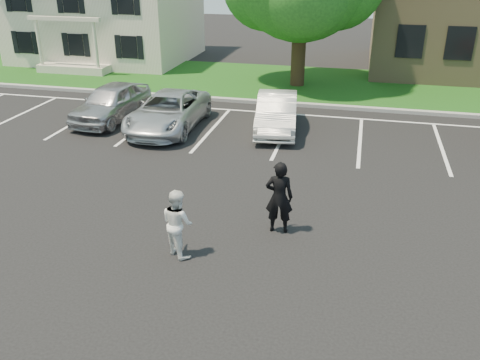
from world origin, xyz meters
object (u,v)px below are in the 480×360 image
object	(u,v)px
man_black_suit	(279,197)
car_silver_minivan	(168,111)
car_white_sedan	(277,113)
car_silver_west	(111,102)
man_white_shirt	(178,223)

from	to	relation	value
man_black_suit	car_silver_minivan	world-z (taller)	man_black_suit
car_silver_minivan	car_white_sedan	size ratio (longest dim) A/B	1.17
car_silver_minivan	car_white_sedan	bearing A→B (deg)	9.84
man_black_suit	car_white_sedan	bearing A→B (deg)	-85.49
car_silver_west	car_silver_minivan	xyz separation A→B (m)	(2.61, -0.48, -0.05)
car_silver_west	car_silver_minivan	size ratio (longest dim) A/B	0.88
car_white_sedan	man_black_suit	bearing A→B (deg)	-87.37
car_silver_minivan	car_silver_west	bearing A→B (deg)	168.72
man_white_shirt	car_silver_west	distance (m)	10.67
man_white_shirt	car_silver_west	xyz separation A→B (m)	(-6.01, 8.81, -0.06)
car_silver_west	car_white_sedan	xyz separation A→B (m)	(6.69, 0.29, -0.04)
car_silver_west	car_white_sedan	world-z (taller)	car_silver_west
man_black_suit	car_white_sedan	xyz separation A→B (m)	(-1.35, 7.56, -0.22)
man_white_shirt	car_white_sedan	distance (m)	9.12
man_black_suit	car_silver_minivan	distance (m)	8.70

